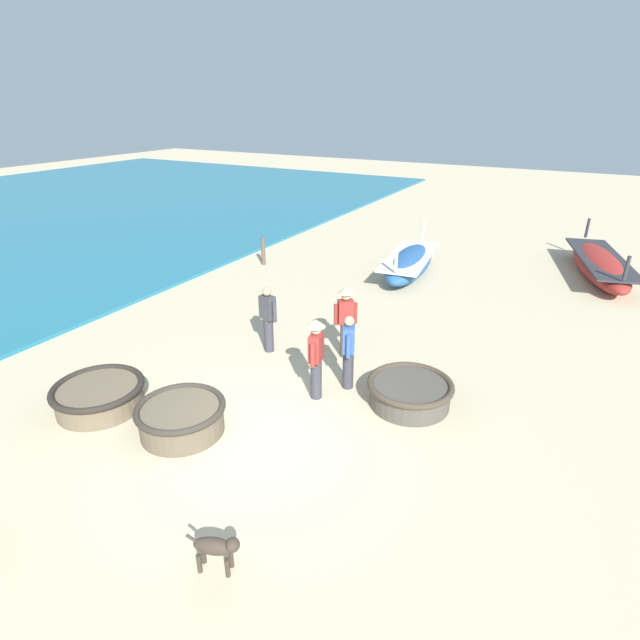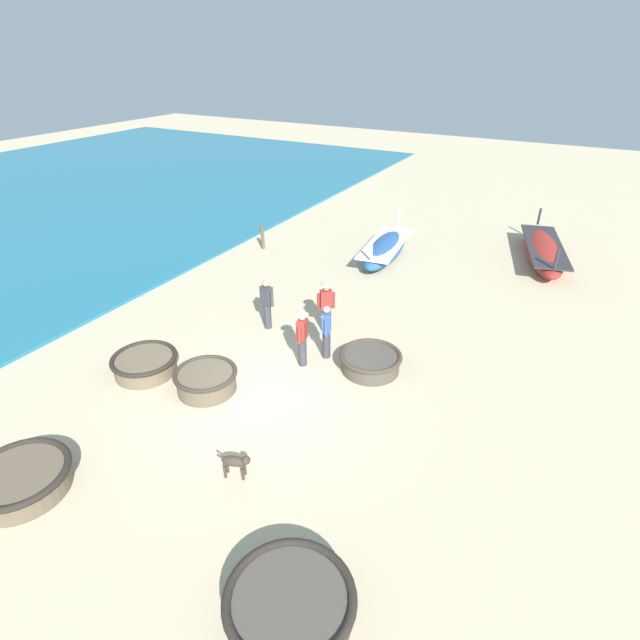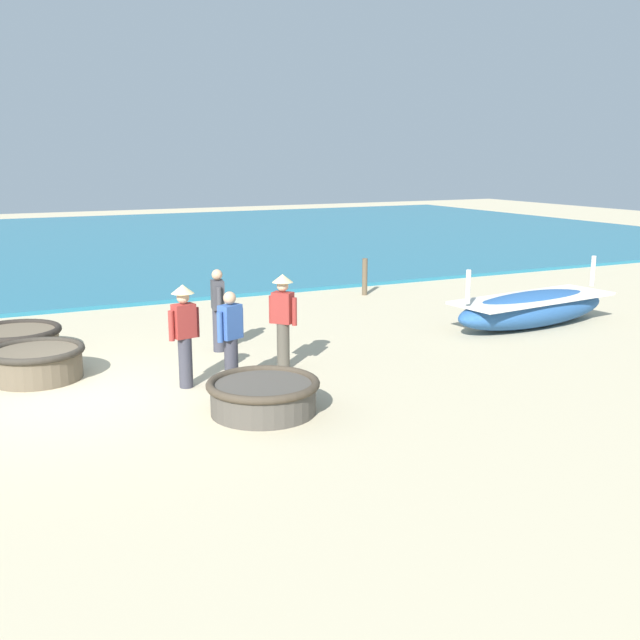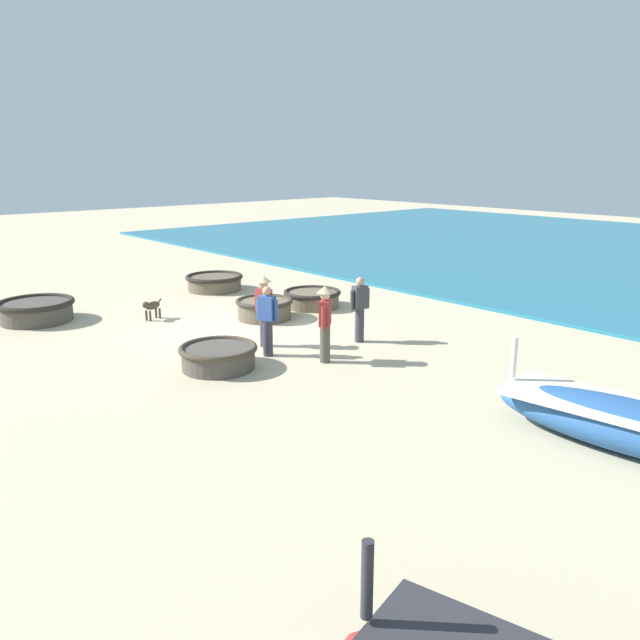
% 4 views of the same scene
% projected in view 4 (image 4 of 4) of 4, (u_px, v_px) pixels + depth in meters
% --- Properties ---
extents(ground_plane, '(80.00, 80.00, 0.00)m').
position_uv_depth(ground_plane, '(236.00, 329.00, 16.02)').
color(ground_plane, '#C6B793').
extents(coracle_weathered, '(1.64, 1.64, 0.50)m').
position_uv_depth(coracle_weathered, '(218.00, 356.00, 12.99)').
color(coracle_weathered, '#4C473F').
rests_on(coracle_weathered, ground).
extents(coracle_front_left, '(1.57, 1.57, 0.55)m').
position_uv_depth(coracle_front_left, '(264.00, 308.00, 17.03)').
color(coracle_front_left, brown).
rests_on(coracle_front_left, ground).
extents(coracle_front_right, '(1.99, 1.99, 0.59)m').
position_uv_depth(coracle_front_right, '(36.00, 310.00, 16.74)').
color(coracle_front_right, '#4C473F').
rests_on(coracle_front_right, ground).
extents(coracle_tilted, '(1.69, 1.69, 0.50)m').
position_uv_depth(coracle_tilted, '(312.00, 298.00, 18.37)').
color(coracle_tilted, brown).
rests_on(coracle_tilted, ground).
extents(coracle_nearest, '(1.89, 1.89, 0.52)m').
position_uv_depth(coracle_nearest, '(214.00, 282.00, 20.74)').
color(coracle_nearest, brown).
rests_on(coracle_nearest, ground).
extents(long_boat_red_hull, '(1.72, 4.34, 1.40)m').
position_uv_depth(long_boat_red_hull, '(633.00, 426.00, 9.29)').
color(long_boat_red_hull, '#285693').
rests_on(long_boat_red_hull, ground).
extents(fisherman_crouching, '(0.43, 0.39, 1.67)m').
position_uv_depth(fisherman_crouching, '(325.00, 319.00, 13.22)').
color(fisherman_crouching, '#4C473D').
rests_on(fisherman_crouching, ground).
extents(fisherman_hauling, '(0.52, 0.28, 1.57)m').
position_uv_depth(fisherman_hauling, '(360.00, 308.00, 14.75)').
color(fisherman_hauling, '#383842').
rests_on(fisherman_hauling, ground).
extents(fisherman_standing_left, '(0.36, 0.52, 1.67)m').
position_uv_depth(fisherman_standing_left, '(264.00, 306.00, 14.37)').
color(fisherman_standing_left, '#383842').
rests_on(fisherman_standing_left, ground).
extents(fisherman_with_hat, '(0.34, 0.49, 1.57)m').
position_uv_depth(fisherman_with_hat, '(267.00, 319.00, 13.69)').
color(fisherman_with_hat, '#383842').
rests_on(fisherman_with_hat, ground).
extents(dog, '(0.66, 0.36, 0.55)m').
position_uv_depth(dog, '(151.00, 306.00, 16.89)').
color(dog, '#3D3328').
rests_on(dog, ground).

